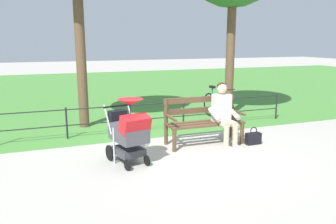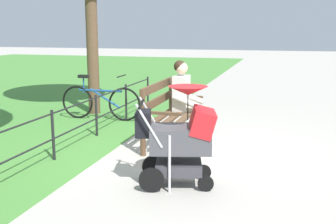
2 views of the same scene
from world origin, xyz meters
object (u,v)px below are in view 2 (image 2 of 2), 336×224
bicycle (100,101)px  person_on_bench (188,98)px  stroller (181,135)px  park_bench (169,110)px  handbag (207,124)px

bicycle → person_on_bench: bearing=64.4°
bicycle → stroller: bearing=38.2°
park_bench → stroller: size_ratio=1.39×
person_on_bench → stroller: (2.07, 0.40, -0.08)m
person_on_bench → bicycle: size_ratio=0.77×
park_bench → stroller: (1.71, 0.62, 0.07)m
handbag → bicycle: size_ratio=0.22×
park_bench → person_on_bench: size_ratio=1.26×
person_on_bench → handbag: bearing=160.1°
park_bench → handbag: size_ratio=4.33×
person_on_bench → bicycle: bearing=-115.6°
person_on_bench → park_bench: bearing=-31.9°
person_on_bench → stroller: person_on_bench is taller
park_bench → bicycle: bearing=-126.6°
stroller → handbag: size_ratio=3.11×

